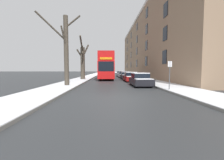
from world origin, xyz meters
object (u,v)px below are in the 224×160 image
object	(u,v)px
parked_car_4	(120,74)
pedestrian_left_sidewalk	(66,75)
parked_car_0	(140,80)
bare_tree_left_1	(83,61)
parked_car_1	(131,77)
oncoming_van	(104,71)
street_sign_post	(170,74)
bare_tree_left_0	(66,49)
parked_car_3	(123,74)
double_decker_bus	(106,65)
parked_car_2	(126,76)

from	to	relation	value
parked_car_4	pedestrian_left_sidewalk	world-z (taller)	pedestrian_left_sidewalk
parked_car_0	pedestrian_left_sidewalk	bearing A→B (deg)	159.28
bare_tree_left_1	parked_car_4	world-z (taller)	bare_tree_left_1
pedestrian_left_sidewalk	parked_car_1	bearing A→B (deg)	57.56
bare_tree_left_1	parked_car_0	xyz separation A→B (m)	(7.46, -9.39, -2.47)
bare_tree_left_1	oncoming_van	distance (m)	21.16
bare_tree_left_1	street_sign_post	bearing A→B (deg)	-56.40
bare_tree_left_0	parked_car_3	distance (m)	20.20
parked_car_1	parked_car_0	bearing A→B (deg)	-90.00
parked_car_1	parked_car_3	size ratio (longest dim) A/B	0.96
double_decker_bus	oncoming_van	size ratio (longest dim) A/B	2.00
bare_tree_left_1	parked_car_4	size ratio (longest dim) A/B	1.51
parked_car_2	oncoming_van	xyz separation A→B (m)	(-4.39, 17.94, 0.56)
parked_car_0	street_sign_post	size ratio (longest dim) A/B	1.71
parked_car_4	parked_car_3	bearing A→B (deg)	-90.00
parked_car_0	parked_car_1	world-z (taller)	parked_car_1
double_decker_bus	parked_car_3	distance (m)	7.29
parked_car_1	parked_car_2	distance (m)	6.01
bare_tree_left_0	parked_car_2	bearing A→B (deg)	59.38
parked_car_0	parked_car_2	size ratio (longest dim) A/B	0.94
parked_car_2	parked_car_4	distance (m)	11.36
oncoming_van	pedestrian_left_sidewalk	size ratio (longest dim) A/B	3.06
bare_tree_left_0	parked_car_4	size ratio (longest dim) A/B	1.56
parked_car_0	pedestrian_left_sidewalk	size ratio (longest dim) A/B	2.20
parked_car_4	oncoming_van	size ratio (longest dim) A/B	0.79
parked_car_2	street_sign_post	distance (m)	16.31
parked_car_3	pedestrian_left_sidewalk	bearing A→B (deg)	-119.80
pedestrian_left_sidewalk	bare_tree_left_1	bearing A→B (deg)	118.07
double_decker_bus	parked_car_0	xyz separation A→B (m)	(3.61, -12.02, -1.90)
bare_tree_left_1	double_decker_bus	world-z (taller)	bare_tree_left_1
parked_car_2	bare_tree_left_1	bearing A→B (deg)	-158.69
parked_car_2	parked_car_4	size ratio (longest dim) A/B	0.97
bare_tree_left_1	pedestrian_left_sidewalk	distance (m)	6.60
double_decker_bus	parked_car_3	size ratio (longest dim) A/B	2.49
bare_tree_left_1	parked_car_3	world-z (taller)	bare_tree_left_1
parked_car_2	parked_car_3	world-z (taller)	parked_car_3
double_decker_bus	parked_car_2	size ratio (longest dim) A/B	2.63
bare_tree_left_1	pedestrian_left_sidewalk	world-z (taller)	bare_tree_left_1
bare_tree_left_1	parked_car_1	bearing A→B (deg)	-22.57
parked_car_0	street_sign_post	world-z (taller)	street_sign_post
parked_car_4	pedestrian_left_sidewalk	xyz separation A→B (m)	(-8.51, -20.43, 0.33)
street_sign_post	parked_car_4	bearing A→B (deg)	92.89
parked_car_0	bare_tree_left_1	bearing A→B (deg)	128.47
parked_car_0	parked_car_1	size ratio (longest dim) A/B	0.93
parked_car_0	pedestrian_left_sidewalk	world-z (taller)	pedestrian_left_sidewalk
parked_car_1	street_sign_post	world-z (taller)	street_sign_post
oncoming_van	pedestrian_left_sidewalk	world-z (taller)	oncoming_van
parked_car_3	parked_car_4	bearing A→B (deg)	90.00
street_sign_post	oncoming_van	bearing A→B (deg)	99.61
double_decker_bus	street_sign_post	xyz separation A→B (m)	(5.00, -15.96, -1.17)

